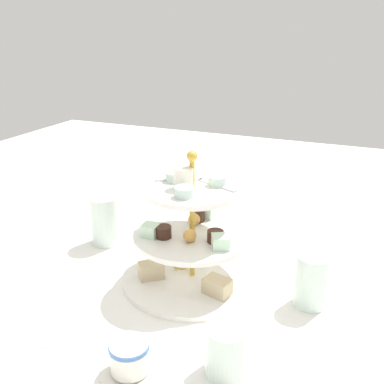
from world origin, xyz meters
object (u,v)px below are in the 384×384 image
object	(u,v)px
teacup_with_saucer	(130,359)
butter_knife_left	(249,222)
water_glass_mid_back	(311,280)
tiered_serving_stand	(192,243)
butter_knife_right	(32,318)
water_glass_tall_right	(106,220)
water_glass_short_left	(227,350)

from	to	relation	value
teacup_with_saucer	butter_knife_left	distance (m)	0.56
water_glass_mid_back	teacup_with_saucer	bearing A→B (deg)	51.70
tiered_serving_stand	butter_knife_right	distance (m)	0.31
water_glass_tall_right	teacup_with_saucer	world-z (taller)	water_glass_tall_right
butter_knife_left	water_glass_mid_back	size ratio (longest dim) A/B	1.72
butter_knife_right	water_glass_mid_back	bearing A→B (deg)	68.14
water_glass_short_left	teacup_with_saucer	bearing A→B (deg)	23.55
teacup_with_saucer	butter_knife_right	size ratio (longest dim) A/B	0.53
tiered_serving_stand	teacup_with_saucer	world-z (taller)	tiered_serving_stand
water_glass_short_left	tiered_serving_stand	bearing A→B (deg)	-55.84
water_glass_short_left	teacup_with_saucer	xyz separation A→B (m)	(0.13, 0.06, -0.01)
butter_knife_left	water_glass_mid_back	distance (m)	0.36
water_glass_tall_right	water_glass_short_left	world-z (taller)	water_glass_tall_right
tiered_serving_stand	butter_knife_left	bearing A→B (deg)	-96.19
water_glass_tall_right	water_glass_mid_back	size ratio (longest dim) A/B	1.15
water_glass_short_left	butter_knife_right	bearing A→B (deg)	2.10
water_glass_tall_right	teacup_with_saucer	xyz separation A→B (m)	(-0.26, 0.33, -0.03)
water_glass_short_left	butter_knife_right	distance (m)	0.35
water_glass_tall_right	teacup_with_saucer	size ratio (longest dim) A/B	1.27
butter_knife_left	butter_knife_right	size ratio (longest dim) A/B	1.00
teacup_with_saucer	butter_knife_right	xyz separation A→B (m)	(0.22, -0.04, -0.02)
butter_knife_right	butter_knife_left	bearing A→B (deg)	106.00
tiered_serving_stand	water_glass_tall_right	size ratio (longest dim) A/B	2.40
tiered_serving_stand	teacup_with_saucer	bearing A→B (deg)	93.15
butter_knife_left	water_glass_mid_back	xyz separation A→B (m)	(-0.19, 0.29, 0.05)
tiered_serving_stand	butter_knife_right	world-z (taller)	tiered_serving_stand
tiered_serving_stand	teacup_with_saucer	distance (m)	0.27
butter_knife_left	butter_knife_right	xyz separation A→B (m)	(0.24, 0.52, 0.00)
tiered_serving_stand	water_glass_short_left	world-z (taller)	tiered_serving_stand
water_glass_tall_right	water_glass_short_left	size ratio (longest dim) A/B	1.47
water_glass_tall_right	butter_knife_right	distance (m)	0.30
tiered_serving_stand	water_glass_mid_back	xyz separation A→B (m)	(-0.23, -0.01, -0.03)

